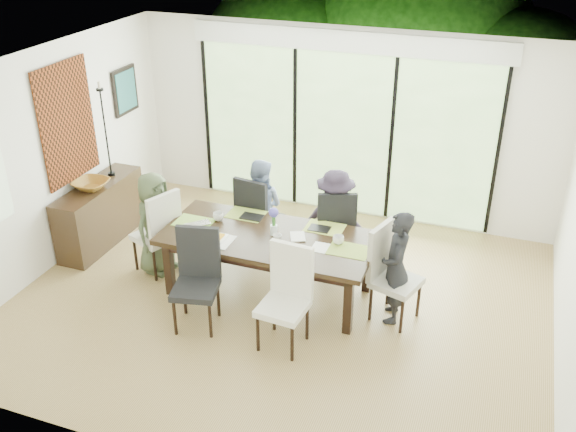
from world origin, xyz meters
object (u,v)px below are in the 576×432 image
(table_top, at_px, (268,238))
(cup_b, at_px, (277,239))
(sideboard, at_px, (101,214))
(bowl, at_px, (91,184))
(person_far_right, at_px, (335,220))
(chair_far_left, at_px, (260,214))
(chair_left_end, at_px, (155,230))
(person_right_end, at_px, (396,267))
(vase, at_px, (274,230))
(laptop, at_px, (197,227))
(cup_a, at_px, (218,217))
(chair_near_left, at_px, (195,282))
(chair_near_right, at_px, (283,301))
(chair_right_end, at_px, (397,275))
(chair_far_right, at_px, (335,226))
(cup_c, at_px, (338,240))
(person_left_end, at_px, (156,223))
(person_far_left, at_px, (260,207))

(table_top, height_order, cup_b, cup_b)
(sideboard, bearing_deg, cup_b, -9.72)
(bowl, bearing_deg, person_far_right, 10.30)
(chair_far_left, bearing_deg, chair_left_end, 48.64)
(table_top, relative_size, person_right_end, 1.86)
(vase, xyz_separation_m, laptop, (-0.90, -0.15, -0.05))
(cup_b, bearing_deg, cup_a, 163.61)
(chair_near_left, distance_m, chair_near_right, 1.00)
(table_top, height_order, person_far_right, person_far_right)
(chair_near_left, bearing_deg, person_right_end, 11.00)
(chair_near_right, height_order, person_far_right, person_far_right)
(table_top, xyz_separation_m, sideboard, (-2.56, 0.36, -0.31))
(person_far_right, distance_m, cup_b, 1.02)
(person_right_end, relative_size, sideboard, 0.88)
(laptop, height_order, bowl, bowl)
(chair_far_left, height_order, vase, chair_far_left)
(chair_right_end, xyz_separation_m, sideboard, (-4.06, 0.36, -0.14))
(chair_far_right, bearing_deg, cup_c, 88.12)
(vase, height_order, cup_c, vase)
(chair_near_left, xyz_separation_m, bowl, (-2.06, 1.13, 0.33))
(chair_near_right, distance_m, cup_a, 1.60)
(chair_near_left, xyz_separation_m, person_left_end, (-0.98, 0.87, 0.10))
(chair_near_right, height_order, person_far_left, person_far_left)
(person_far_right, xyz_separation_m, cup_a, (-1.25, -0.68, 0.16))
(chair_far_right, xyz_separation_m, cup_c, (0.25, -0.75, 0.25))
(table_top, relative_size, chair_right_end, 2.18)
(chair_near_left, bearing_deg, laptop, 101.72)
(chair_left_end, bearing_deg, cup_a, 122.44)
(person_left_end, distance_m, cup_b, 1.64)
(chair_left_end, xyz_separation_m, chair_far_left, (1.05, 0.85, 0.00))
(chair_left_end, xyz_separation_m, person_far_right, (2.05, 0.83, 0.10))
(chair_near_left, xyz_separation_m, person_far_left, (0.05, 1.70, 0.10))
(table_top, xyz_separation_m, person_far_right, (0.55, 0.83, -0.08))
(cup_b, bearing_deg, vase, 123.69)
(vase, bearing_deg, table_top, -135.00)
(chair_far_left, height_order, person_right_end, person_right_end)
(person_far_left, height_order, sideboard, person_far_left)
(person_right_end, bearing_deg, person_left_end, -99.70)
(chair_left_end, relative_size, cup_b, 11.00)
(chair_near_left, relative_size, laptop, 3.33)
(chair_far_left, height_order, cup_c, chair_far_left)
(person_right_end, bearing_deg, person_far_left, -122.97)
(chair_right_end, distance_m, person_left_end, 2.98)
(person_right_end, relative_size, person_far_left, 1.00)
(chair_left_end, distance_m, chair_near_left, 1.33)
(person_far_left, bearing_deg, chair_left_end, 36.85)
(chair_far_left, bearing_deg, chair_far_right, -170.35)
(chair_far_right, height_order, person_left_end, person_left_end)
(chair_left_end, relative_size, chair_right_end, 1.00)
(vase, relative_size, bowl, 0.28)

